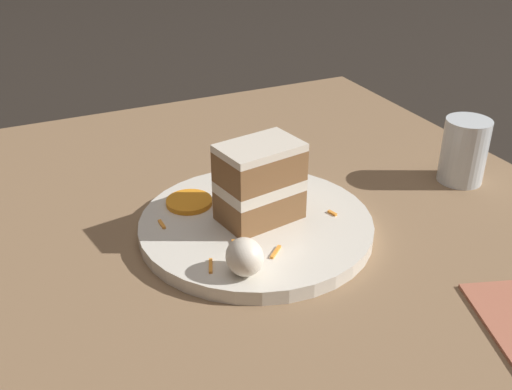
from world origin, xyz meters
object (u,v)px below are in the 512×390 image
object	(u,v)px
plate	(256,226)
orange_garnish	(189,202)
drinking_glass	(463,155)
cake_slice	(260,182)
cream_dollop	(245,257)

from	to	relation	value
plate	orange_garnish	size ratio (longest dim) A/B	4.87
orange_garnish	plate	bearing A→B (deg)	40.68
orange_garnish	drinking_glass	size ratio (longest dim) A/B	0.64
orange_garnish	cake_slice	bearing A→B (deg)	44.32
plate	cake_slice	xyz separation A→B (m)	(-0.00, 0.01, 0.06)
cake_slice	cream_dollop	bearing A→B (deg)	137.03
plate	drinking_glass	bearing A→B (deg)	90.30
cake_slice	drinking_glass	distance (m)	0.33
cake_slice	orange_garnish	bearing A→B (deg)	34.59
cake_slice	orange_garnish	xyz separation A→B (m)	(-0.07, -0.07, -0.05)
drinking_glass	orange_garnish	bearing A→B (deg)	-100.23
orange_garnish	cream_dollop	bearing A→B (deg)	1.43
cream_dollop	drinking_glass	xyz separation A→B (m)	(-0.10, 0.39, 0.00)
cake_slice	drinking_glass	xyz separation A→B (m)	(0.00, 0.33, -0.03)
orange_garnish	drinking_glass	bearing A→B (deg)	79.77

